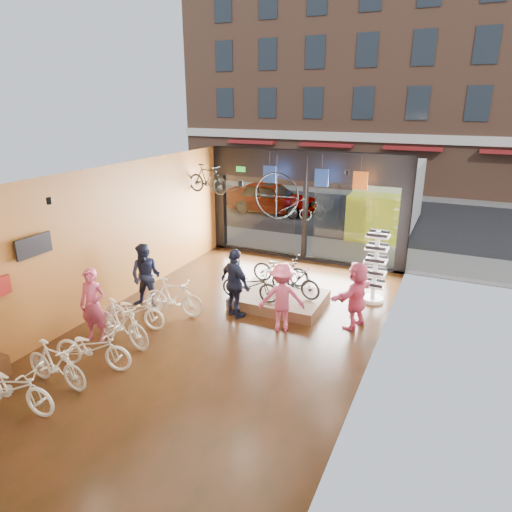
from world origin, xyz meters
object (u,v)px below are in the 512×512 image
Objects in this scene: box_truck at (387,199)px; floor_bike_4 at (134,311)px; floor_bike_0 at (13,387)px; floor_bike_1 at (56,364)px; display_bike_right at (281,269)px; customer_3 at (282,297)px; floor_bike_5 at (174,297)px; display_platform at (280,300)px; customer_2 at (235,284)px; floor_bike_2 at (93,348)px; customer_0 at (93,305)px; customer_1 at (146,276)px; penny_farthing at (285,198)px; street_car at (271,197)px; sunglasses_rack at (375,267)px; hung_bike at (208,179)px; floor_bike_3 at (122,323)px; display_bike_left at (250,285)px; customer_5 at (356,295)px; display_bike_mid at (295,281)px.

floor_bike_4 is (-4.12, -11.67, -0.95)m from box_truck.
floor_bike_0 is 0.88m from floor_bike_1.
customer_3 is (0.86, -2.09, 0.12)m from display_bike_right.
customer_3 reaches higher than floor_bike_5.
customer_2 is at bearing -123.41° from display_platform.
floor_bike_5 is at bearing -13.82° from floor_bike_2.
floor_bike_5 is 2.11m from customer_0.
customer_2 is at bearing 164.80° from display_bike_right.
floor_bike_5 is 0.94× the size of customer_1.
penny_farthing is at bearing -93.86° from customer_3.
customer_1 reaches higher than customer_3.
floor_bike_4 reaches higher than display_platform.
customer_0 is at bearing -174.95° from street_car.
box_truck is 9.14m from display_platform.
customer_2 is at bearing 0.25° from customer_1.
display_bike_right is (2.01, 2.49, 0.24)m from floor_bike_5.
display_bike_right reaches higher than floor_bike_4.
floor_bike_5 is 5.53m from sunglasses_rack.
floor_bike_1 is 7.92m from hung_bike.
floor_bike_3 is 0.80m from customer_0.
customer_3 is at bearing -124.05° from display_bike_left.
display_platform is 1.30× the size of customer_2.
customer_3 is 0.84× the size of sunglasses_rack.
floor_bike_2 is 3.08m from customer_1.
floor_bike_5 is 0.90× the size of customer_2.
display_bike_left is 2.82m from customer_1.
customer_1 is (-0.64, 3.72, 0.42)m from floor_bike_1.
display_bike_left is 0.78× the size of sunglasses_rack.
floor_bike_2 is at bearing -28.63° from customer_5.
box_truck is 15.71m from floor_bike_0.
floor_bike_2 is at bearing 90.16° from customer_2.
penny_farthing reaches higher than display_bike_left.
customer_5 is 0.83× the size of sunglasses_rack.
hung_bike is at bearing 42.50° from display_bike_left.
floor_bike_2 is (2.01, -14.50, -0.32)m from street_car.
floor_bike_2 is 0.94× the size of customer_2.
customer_3 is at bearing -5.82° from customer_1.
floor_bike_3 is 4.80m from display_bike_right.
customer_1 reaches higher than display_bike_mid.
floor_bike_4 is 1.09m from floor_bike_5.
box_truck is 3.94× the size of customer_0.
floor_bike_0 is at bearing -143.59° from sunglasses_rack.
hung_bike reaches higher than display_bike_mid.
box_truck is 11.33m from floor_bike_5.
customer_0 reaches higher than display_bike_mid.
street_car is 2.83× the size of display_bike_left.
display_bike_mid is 2.26m from sunglasses_rack.
floor_bike_1 is 0.95× the size of floor_bike_4.
box_truck reaches higher than floor_bike_4.
penny_farthing reaches higher than customer_0.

